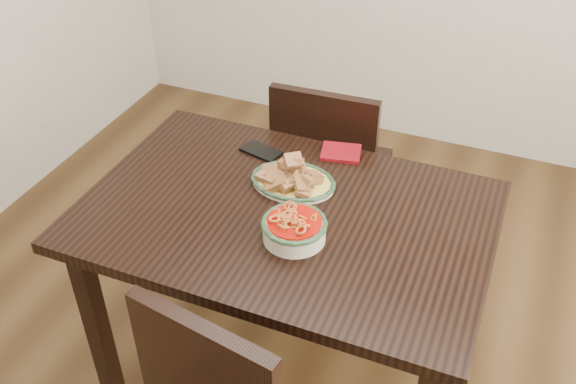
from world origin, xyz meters
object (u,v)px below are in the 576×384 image
at_px(fish_plate, 293,174).
at_px(dining_table, 286,233).
at_px(smartphone, 261,151).
at_px(chair_far, 329,166).
at_px(noodle_bowl, 294,227).

bearing_deg(fish_plate, dining_table, -77.76).
bearing_deg(smartphone, chair_far, 81.74).
bearing_deg(chair_far, dining_table, 93.76).
relative_size(chair_far, noodle_bowl, 4.51).
distance_m(dining_table, noodle_bowl, 0.19).
relative_size(noodle_bowl, smartphone, 1.40).
relative_size(dining_table, chair_far, 1.43).
bearing_deg(chair_far, smartphone, 66.22).
bearing_deg(dining_table, fish_plate, 102.24).
relative_size(dining_table, smartphone, 9.03).
distance_m(dining_table, fish_plate, 0.20).
bearing_deg(smartphone, dining_table, -39.63).
height_order(fish_plate, smartphone, fish_plate).
height_order(noodle_bowl, smartphone, noodle_bowl).
bearing_deg(noodle_bowl, fish_plate, 112.62).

